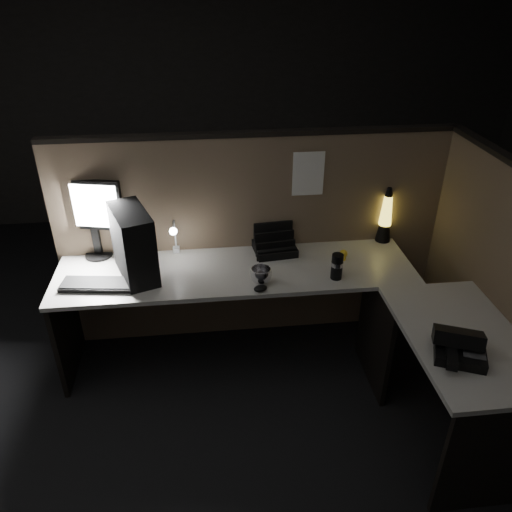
{
  "coord_description": "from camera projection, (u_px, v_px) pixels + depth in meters",
  "views": [
    {
      "loc": [
        -0.33,
        -2.13,
        2.41
      ],
      "look_at": [
        -0.05,
        0.35,
        0.97
      ],
      "focal_mm": 35.0,
      "sensor_mm": 36.0,
      "label": 1
    }
  ],
  "objects": [
    {
      "name": "floor",
      "position": [
        270.0,
        419.0,
        3.07
      ],
      "size": [
        6.0,
        6.0,
        0.0
      ],
      "primitive_type": "plane",
      "color": "black",
      "rests_on": "ground"
    },
    {
      "name": "room_shell",
      "position": [
        275.0,
        169.0,
        2.26
      ],
      "size": [
        6.0,
        6.0,
        6.0
      ],
      "color": "silver",
      "rests_on": "ground"
    },
    {
      "name": "partition_back",
      "position": [
        253.0,
        241.0,
        3.5
      ],
      "size": [
        2.66,
        0.06,
        1.5
      ],
      "primitive_type": "cube",
      "color": "brown",
      "rests_on": "ground"
    },
    {
      "name": "partition_right",
      "position": [
        495.0,
        296.0,
        2.91
      ],
      "size": [
        0.06,
        1.66,
        1.5
      ],
      "primitive_type": "cube",
      "color": "brown",
      "rests_on": "ground"
    },
    {
      "name": "desk",
      "position": [
        295.0,
        317.0,
        3.02
      ],
      "size": [
        2.6,
        1.6,
        0.73
      ],
      "color": "beige",
      "rests_on": "ground"
    },
    {
      "name": "pc_tower",
      "position": [
        133.0,
        244.0,
        3.05
      ],
      "size": [
        0.32,
        0.46,
        0.44
      ],
      "primitive_type": "cube",
      "rotation": [
        0.0,
        0.0,
        0.34
      ],
      "color": "black",
      "rests_on": "desk"
    },
    {
      "name": "monitor",
      "position": [
        92.0,
        211.0,
        3.21
      ],
      "size": [
        0.41,
        0.18,
        0.54
      ],
      "rotation": [
        0.0,
        0.0,
        -0.24
      ],
      "color": "black",
      "rests_on": "desk"
    },
    {
      "name": "keyboard",
      "position": [
        101.0,
        284.0,
        3.04
      ],
      "size": [
        0.49,
        0.22,
        0.02
      ],
      "primitive_type": "cube",
      "rotation": [
        0.0,
        0.0,
        -0.13
      ],
      "color": "black",
      "rests_on": "desk"
    },
    {
      "name": "mouse",
      "position": [
        260.0,
        288.0,
        2.99
      ],
      "size": [
        0.1,
        0.09,
        0.03
      ],
      "primitive_type": "ellipsoid",
      "rotation": [
        0.0,
        0.0,
        0.36
      ],
      "color": "black",
      "rests_on": "desk"
    },
    {
      "name": "clip_lamp",
      "position": [
        175.0,
        237.0,
        3.27
      ],
      "size": [
        0.05,
        0.2,
        0.25
      ],
      "color": "silver",
      "rests_on": "desk"
    },
    {
      "name": "organizer",
      "position": [
        274.0,
        245.0,
        3.4
      ],
      "size": [
        0.3,
        0.27,
        0.21
      ],
      "rotation": [
        0.0,
        0.0,
        0.11
      ],
      "color": "black",
      "rests_on": "desk"
    },
    {
      "name": "lava_lamp",
      "position": [
        385.0,
        219.0,
        3.47
      ],
      "size": [
        0.11,
        0.11,
        0.4
      ],
      "color": "black",
      "rests_on": "desk"
    },
    {
      "name": "travel_mug",
      "position": [
        337.0,
        266.0,
        3.08
      ],
      "size": [
        0.07,
        0.07,
        0.17
      ],
      "primitive_type": "cylinder",
      "color": "black",
      "rests_on": "desk"
    },
    {
      "name": "steel_mug",
      "position": [
        261.0,
        276.0,
        3.05
      ],
      "size": [
        0.15,
        0.15,
        0.1
      ],
      "primitive_type": "imported",
      "rotation": [
        0.0,
        0.0,
        0.18
      ],
      "color": "#B7B7BE",
      "rests_on": "desk"
    },
    {
      "name": "figurine",
      "position": [
        343.0,
        254.0,
        3.29
      ],
      "size": [
        0.05,
        0.05,
        0.05
      ],
      "primitive_type": "sphere",
      "color": "yellow",
      "rests_on": "desk"
    },
    {
      "name": "pinned_paper",
      "position": [
        308.0,
        174.0,
        3.25
      ],
      "size": [
        0.21,
        0.0,
        0.3
      ],
      "primitive_type": "cube",
      "color": "white",
      "rests_on": "partition_back"
    },
    {
      "name": "desk_phone",
      "position": [
        459.0,
        347.0,
        2.47
      ],
      "size": [
        0.3,
        0.3,
        0.14
      ],
      "rotation": [
        0.0,
        0.0,
        -0.4
      ],
      "color": "black",
      "rests_on": "desk"
    }
  ]
}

